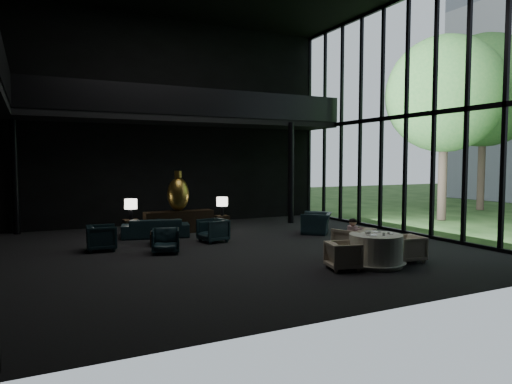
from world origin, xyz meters
name	(u,v)px	position (x,y,z in m)	size (l,w,h in m)	color
floor	(215,251)	(0.00, 0.00, 0.00)	(14.00, 12.00, 0.02)	black
wall_back	(158,122)	(0.00, 6.00, 4.00)	(14.00, 0.04, 8.00)	black
wall_front	(354,62)	(0.00, -6.00, 4.00)	(14.00, 0.04, 8.00)	black
curtain_wall	(406,116)	(6.95, 0.00, 4.00)	(0.20, 12.00, 8.00)	black
mezzanine_back	(191,121)	(1.00, 5.00, 4.00)	(12.00, 2.00, 0.25)	black
railing_left	(2,65)	(-5.00, 0.00, 4.60)	(0.06, 12.00, 1.00)	black
railing_back	(200,102)	(1.00, 4.00, 4.60)	(12.00, 0.06, 1.00)	black
column_nw	(15,175)	(-5.00, 5.70, 2.00)	(0.24, 0.24, 4.00)	black
column_ne	(291,173)	(4.80, 4.00, 2.00)	(0.24, 0.24, 4.00)	black
tree_near	(445,95)	(11.00, 2.00, 5.23)	(4.80, 4.80, 7.65)	#382D23
tree_far	(484,91)	(16.00, 4.00, 5.99)	(5.60, 5.60, 8.80)	#382D23
console	(179,222)	(0.04, 3.52, 0.38)	(2.38, 0.54, 0.76)	black
bronze_urn	(178,194)	(0.04, 3.58, 1.35)	(0.74, 0.74, 1.39)	#B4933F
side_table_left	(131,227)	(-1.56, 3.69, 0.26)	(0.48, 0.48, 0.53)	black
table_lamp_left	(131,205)	(-1.56, 3.69, 1.02)	(0.41, 0.41, 0.69)	black
side_table_right	(222,223)	(1.64, 3.55, 0.26)	(0.46, 0.46, 0.51)	black
table_lamp_right	(222,202)	(1.64, 3.50, 0.99)	(0.40, 0.40, 0.67)	black
sofa	(156,224)	(-0.93, 2.91, 0.43)	(2.19, 0.64, 0.86)	black
lounge_armchair_west	(102,236)	(-2.80, 1.38, 0.40)	(0.78, 0.73, 0.80)	#1A2630
lounge_armchair_east	(213,229)	(0.44, 1.29, 0.40)	(0.77, 0.72, 0.79)	black
lounge_armchair_south	(166,240)	(-1.31, 0.26, 0.35)	(0.68, 0.64, 0.70)	black
window_armchair	(317,219)	(4.22, 1.28, 0.49)	(1.11, 0.72, 0.97)	black
coffee_table	(165,238)	(-0.99, 1.55, 0.18)	(0.83, 0.83, 0.37)	black
dining_table	(376,252)	(2.77, -3.38, 0.33)	(1.41, 1.41, 0.75)	white
dining_chair_north	(353,239)	(2.84, -2.46, 0.48)	(0.94, 0.88, 0.97)	beige
dining_chair_east	(407,248)	(3.75, -3.40, 0.33)	(0.65, 0.61, 0.67)	beige
dining_chair_west	(343,256)	(1.84, -3.37, 0.32)	(0.63, 0.59, 0.65)	beige
child	(353,230)	(2.79, -2.49, 0.74)	(0.27, 0.27, 0.58)	pink
plate_a	(371,235)	(2.58, -3.46, 0.76)	(0.25, 0.25, 0.02)	white
plate_b	(377,232)	(3.01, -3.15, 0.76)	(0.21, 0.21, 0.01)	white
saucer	(390,234)	(3.10, -3.51, 0.76)	(0.16, 0.16, 0.01)	white
coffee_cup	(389,233)	(3.05, -3.51, 0.79)	(0.07, 0.07, 0.05)	white
cereal_bowl	(368,232)	(2.66, -3.23, 0.79)	(0.16, 0.16, 0.08)	white
cream_pot	(384,234)	(2.80, -3.62, 0.79)	(0.06, 0.06, 0.07)	#99999E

